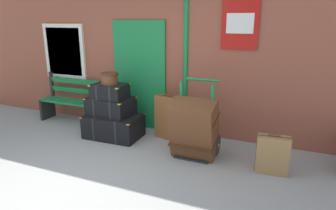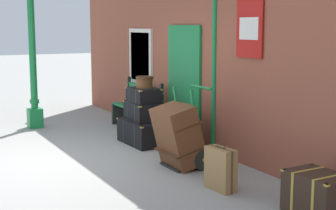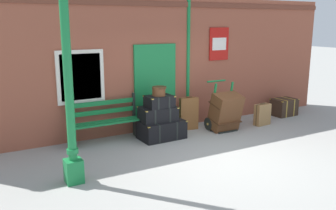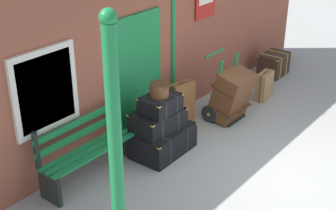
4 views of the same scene
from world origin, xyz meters
name	(u,v)px [view 4 (image 4 of 4)]	position (x,y,z in m)	size (l,w,h in m)	color
ground_plane	(274,178)	(0.00, 0.00, 0.00)	(60.00, 60.00, 0.00)	gray
brick_facade	(139,39)	(-0.02, 2.60, 1.60)	(10.40, 0.35, 3.20)	brown
lamp_post	(118,194)	(-2.84, 0.36, 1.16)	(0.28, 0.28, 3.05)	#197A3D
platform_bench	(88,150)	(-1.65, 2.16, 0.44)	(1.60, 0.43, 1.01)	#197A3D
steamer_trunk_base	(163,140)	(-0.45, 1.74, 0.21)	(1.03, 0.68, 0.43)	black
steamer_trunk_middle	(158,121)	(-0.52, 1.78, 0.58)	(0.84, 0.60, 0.33)	black
steamer_trunk_top	(160,104)	(-0.50, 1.74, 0.87)	(0.61, 0.46, 0.27)	black
round_hatbox	(159,89)	(-0.50, 1.76, 1.12)	(0.32, 0.31, 0.20)	brown
porters_trolley	(223,103)	(1.18, 1.67, 0.27)	(0.71, 0.58, 1.20)	black
large_brown_trunk	(231,95)	(1.18, 1.50, 0.48)	(0.70, 0.64, 0.96)	brown
suitcase_caramel	(265,86)	(2.36, 1.46, 0.28)	(0.46, 0.23, 0.59)	olive
suitcase_slate	(182,104)	(0.49, 2.06, 0.40)	(0.48, 0.25, 0.84)	brown
corner_trunk	(274,64)	(3.61, 1.92, 0.24)	(0.71, 0.51, 0.49)	#332319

